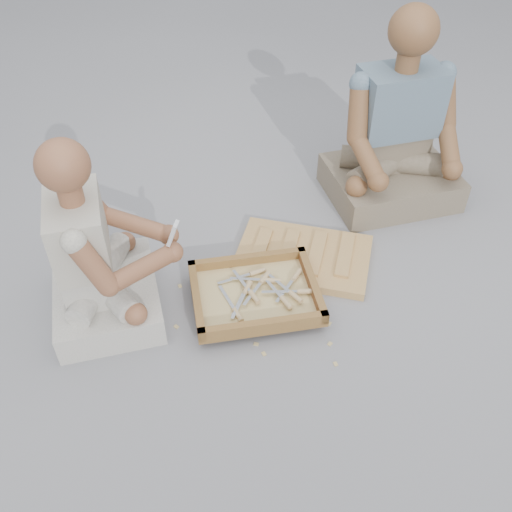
# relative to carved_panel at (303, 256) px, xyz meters

# --- Properties ---
(ground) EXTENTS (60.00, 60.00, 0.00)m
(ground) POSITION_rel_carved_panel_xyz_m (-0.14, -0.51, -0.02)
(ground) COLOR gray
(ground) RESTS_ON ground
(carved_panel) EXTENTS (0.66, 0.50, 0.04)m
(carved_panel) POSITION_rel_carved_panel_xyz_m (0.00, 0.00, 0.00)
(carved_panel) COLOR #965E3A
(carved_panel) RESTS_ON ground
(tool_tray) EXTENTS (0.62, 0.54, 0.07)m
(tool_tray) POSITION_rel_carved_panel_xyz_m (-0.20, -0.30, 0.04)
(tool_tray) COLOR brown
(tool_tray) RESTS_ON carved_panel
(chisel_0) EXTENTS (0.11, 0.21, 0.02)m
(chisel_0) POSITION_rel_carved_panel_xyz_m (-0.17, -0.24, 0.06)
(chisel_0) COLOR silver
(chisel_0) RESTS_ON tool_tray
(chisel_1) EXTENTS (0.11, 0.21, 0.02)m
(chisel_1) POSITION_rel_carved_panel_xyz_m (-0.04, -0.21, 0.06)
(chisel_1) COLOR silver
(chisel_1) RESTS_ON tool_tray
(chisel_2) EXTENTS (0.07, 0.22, 0.02)m
(chisel_2) POSITION_rel_carved_panel_xyz_m (-0.24, -0.30, 0.06)
(chisel_2) COLOR silver
(chisel_2) RESTS_ON tool_tray
(chisel_3) EXTENTS (0.22, 0.04, 0.02)m
(chisel_3) POSITION_rel_carved_panel_xyz_m (-0.01, -0.29, 0.06)
(chisel_3) COLOR silver
(chisel_3) RESTS_ON tool_tray
(chisel_4) EXTENTS (0.07, 0.22, 0.02)m
(chisel_4) POSITION_rel_carved_panel_xyz_m (-0.24, -0.27, 0.05)
(chisel_4) COLOR silver
(chisel_4) RESTS_ON tool_tray
(chisel_5) EXTENTS (0.14, 0.19, 0.02)m
(chisel_5) POSITION_rel_carved_panel_xyz_m (-0.21, -0.32, 0.06)
(chisel_5) COLOR silver
(chisel_5) RESTS_ON tool_tray
(chisel_6) EXTENTS (0.17, 0.17, 0.02)m
(chisel_6) POSITION_rel_carved_panel_xyz_m (-0.04, -0.31, 0.06)
(chisel_6) COLOR silver
(chisel_6) RESTS_ON tool_tray
(chisel_7) EXTENTS (0.22, 0.02, 0.02)m
(chisel_7) POSITION_rel_carved_panel_xyz_m (-0.15, -0.23, 0.06)
(chisel_7) COLOR silver
(chisel_7) RESTS_ON tool_tray
(chisel_8) EXTENTS (0.14, 0.19, 0.02)m
(chisel_8) POSITION_rel_carved_panel_xyz_m (-0.08, -0.34, 0.06)
(chisel_8) COLOR silver
(chisel_8) RESTS_ON tool_tray
(chisel_9) EXTENTS (0.13, 0.20, 0.02)m
(chisel_9) POSITION_rel_carved_panel_xyz_m (-0.27, -0.41, 0.05)
(chisel_9) COLOR silver
(chisel_9) RESTS_ON tool_tray
(chisel_10) EXTENTS (0.20, 0.12, 0.02)m
(chisel_10) POSITION_rel_carved_panel_xyz_m (-0.22, -0.18, 0.05)
(chisel_10) COLOR silver
(chisel_10) RESTS_ON tool_tray
(wood_chip_0) EXTENTS (0.02, 0.02, 0.00)m
(wood_chip_0) POSITION_rel_carved_panel_xyz_m (-0.42, -0.34, -0.02)
(wood_chip_0) COLOR #DAC580
(wood_chip_0) RESTS_ON ground
(wood_chip_1) EXTENTS (0.02, 0.02, 0.00)m
(wood_chip_1) POSITION_rel_carved_panel_xyz_m (-0.43, -0.21, -0.02)
(wood_chip_1) COLOR #DAC580
(wood_chip_1) RESTS_ON ground
(wood_chip_2) EXTENTS (0.02, 0.02, 0.00)m
(wood_chip_2) POSITION_rel_carved_panel_xyz_m (-0.48, -0.09, -0.02)
(wood_chip_2) COLOR #DAC580
(wood_chip_2) RESTS_ON ground
(wood_chip_3) EXTENTS (0.02, 0.02, 0.00)m
(wood_chip_3) POSITION_rel_carved_panel_xyz_m (-0.38, -0.29, -0.02)
(wood_chip_3) COLOR #DAC580
(wood_chip_3) RESTS_ON ground
(wood_chip_4) EXTENTS (0.02, 0.02, 0.00)m
(wood_chip_4) POSITION_rel_carved_panel_xyz_m (0.12, -0.39, -0.02)
(wood_chip_4) COLOR #DAC580
(wood_chip_4) RESTS_ON ground
(wood_chip_5) EXTENTS (0.02, 0.02, 0.00)m
(wood_chip_5) POSITION_rel_carved_panel_xyz_m (-0.54, -0.22, -0.02)
(wood_chip_5) COLOR #DAC580
(wood_chip_5) RESTS_ON ground
(wood_chip_6) EXTENTS (0.02, 0.02, 0.00)m
(wood_chip_6) POSITION_rel_carved_panel_xyz_m (-0.18, -0.52, -0.02)
(wood_chip_6) COLOR #DAC580
(wood_chip_6) RESTS_ON ground
(wood_chip_7) EXTENTS (0.02, 0.02, 0.00)m
(wood_chip_7) POSITION_rel_carved_panel_xyz_m (-0.27, -0.19, -0.02)
(wood_chip_7) COLOR #DAC580
(wood_chip_7) RESTS_ON ground
(wood_chip_8) EXTENTS (0.02, 0.02, 0.00)m
(wood_chip_8) POSITION_rel_carved_panel_xyz_m (0.12, -0.49, -0.02)
(wood_chip_8) COLOR #DAC580
(wood_chip_8) RESTS_ON ground
(wood_chip_9) EXTENTS (0.02, 0.02, 0.00)m
(wood_chip_9) POSITION_rel_carved_panel_xyz_m (-0.52, -0.45, -0.02)
(wood_chip_9) COLOR #DAC580
(wood_chip_9) RESTS_ON ground
(wood_chip_10) EXTENTS (0.02, 0.02, 0.00)m
(wood_chip_10) POSITION_rel_carved_panel_xyz_m (0.06, -0.16, -0.02)
(wood_chip_10) COLOR #DAC580
(wood_chip_10) RESTS_ON ground
(wood_chip_11) EXTENTS (0.02, 0.02, 0.00)m
(wood_chip_11) POSITION_rel_carved_panel_xyz_m (0.14, -0.59, -0.02)
(wood_chip_11) COLOR #DAC580
(wood_chip_11) RESTS_ON ground
(wood_chip_12) EXTENTS (0.02, 0.02, 0.00)m
(wood_chip_12) POSITION_rel_carved_panel_xyz_m (-0.24, -0.11, -0.02)
(wood_chip_12) COLOR #DAC580
(wood_chip_12) RESTS_ON ground
(wood_chip_13) EXTENTS (0.02, 0.02, 0.00)m
(wood_chip_13) POSITION_rel_carved_panel_xyz_m (-0.14, -0.56, -0.02)
(wood_chip_13) COLOR #DAC580
(wood_chip_13) RESTS_ON ground
(wood_chip_14) EXTENTS (0.02, 0.02, 0.00)m
(wood_chip_14) POSITION_rel_carved_panel_xyz_m (0.10, -0.38, -0.02)
(wood_chip_14) COLOR #DAC580
(wood_chip_14) RESTS_ON ground
(craftsman) EXTENTS (0.62, 0.63, 0.82)m
(craftsman) POSITION_rel_carved_panel_xyz_m (-0.82, -0.37, 0.26)
(craftsman) COLOR beige
(craftsman) RESTS_ON ground
(companion) EXTENTS (0.75, 0.68, 0.97)m
(companion) POSITION_rel_carved_panel_xyz_m (0.44, 0.56, 0.30)
(companion) COLOR #756554
(companion) RESTS_ON ground
(mobile_phone) EXTENTS (0.06, 0.05, 0.11)m
(mobile_phone) POSITION_rel_carved_panel_xyz_m (-0.51, -0.32, 0.38)
(mobile_phone) COLOR silver
(mobile_phone) RESTS_ON craftsman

